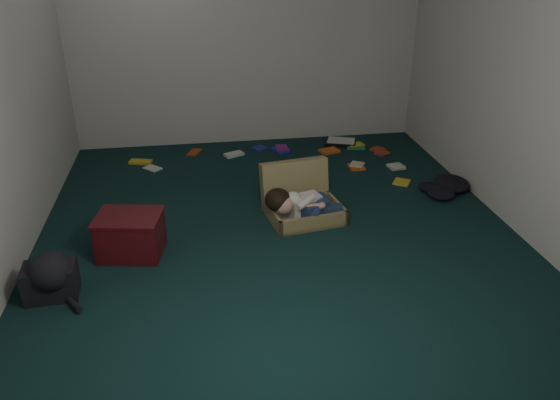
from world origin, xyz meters
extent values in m
plane|color=black|center=(0.00, 0.00, 0.00)|extent=(4.50, 4.50, 0.00)
plane|color=silver|center=(0.00, 2.25, 1.30)|extent=(4.50, 0.00, 4.50)
plane|color=silver|center=(0.00, -2.25, 1.30)|extent=(4.50, 0.00, 4.50)
plane|color=silver|center=(2.00, 0.00, 1.30)|extent=(0.00, 4.50, 4.50)
cube|color=#938351|center=(0.27, 0.12, 0.07)|extent=(0.69, 0.54, 0.14)
cube|color=beige|center=(0.27, 0.12, 0.04)|extent=(0.63, 0.48, 0.02)
cube|color=#938351|center=(0.22, 0.41, 0.22)|extent=(0.65, 0.29, 0.46)
cube|color=silver|center=(0.26, 0.10, 0.15)|extent=(0.30, 0.22, 0.20)
sphere|color=tan|center=(0.06, 0.04, 0.21)|extent=(0.17, 0.17, 0.17)
ellipsoid|color=black|center=(0.02, 0.08, 0.24)|extent=(0.22, 0.24, 0.19)
ellipsoid|color=navy|center=(0.39, 0.13, 0.15)|extent=(0.21, 0.24, 0.19)
cube|color=navy|center=(0.33, 0.02, 0.14)|extent=(0.26, 0.22, 0.12)
cube|color=navy|center=(0.47, 0.03, 0.12)|extent=(0.23, 0.14, 0.10)
sphere|color=white|center=(0.54, 0.07, 0.10)|extent=(0.10, 0.10, 0.10)
sphere|color=white|center=(0.55, 0.01, 0.10)|extent=(0.09, 0.09, 0.09)
cylinder|color=tan|center=(0.32, -0.01, 0.19)|extent=(0.17, 0.08, 0.06)
cube|color=#4A0F14|center=(-1.20, -0.22, 0.16)|extent=(0.53, 0.45, 0.32)
cube|color=#4A0F14|center=(-1.20, -0.22, 0.33)|extent=(0.56, 0.47, 0.02)
cube|color=black|center=(1.08, 1.95, 0.02)|extent=(0.43, 0.37, 0.04)
cube|color=white|center=(1.08, 1.95, 0.05)|extent=(0.38, 0.33, 0.01)
cube|color=yellow|center=(-1.27, 1.72, 0.01)|extent=(0.18, 0.14, 0.02)
cube|color=#AB3C16|center=(-0.67, 1.93, 0.01)|extent=(0.23, 0.22, 0.02)
cube|color=white|center=(-0.23, 1.77, 0.01)|extent=(0.18, 0.22, 0.02)
cube|color=#1C269A|center=(0.32, 1.83, 0.01)|extent=(0.19, 0.22, 0.02)
cube|color=orange|center=(0.88, 1.71, 0.01)|extent=(0.23, 0.21, 0.02)
cube|color=#278F4A|center=(1.22, 1.80, 0.01)|extent=(0.20, 0.15, 0.02)
cube|color=#86217C|center=(1.46, 1.55, 0.01)|extent=(0.23, 0.23, 0.02)
cube|color=beige|center=(1.48, 1.14, 0.01)|extent=(0.17, 0.21, 0.02)
cube|color=yellow|center=(1.40, 0.75, 0.01)|extent=(0.20, 0.23, 0.02)
cube|color=#AB3C16|center=(1.46, 1.68, 0.01)|extent=(0.23, 0.21, 0.02)
cube|color=white|center=(-1.13, 1.53, 0.01)|extent=(0.21, 0.17, 0.02)
cube|color=#1C269A|center=(0.09, 1.95, 0.01)|extent=(0.23, 0.23, 0.02)
cube|color=orange|center=(1.05, 1.20, 0.01)|extent=(0.16, 0.20, 0.02)
camera|label=1|loc=(-0.62, -4.06, 2.29)|focal=35.00mm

